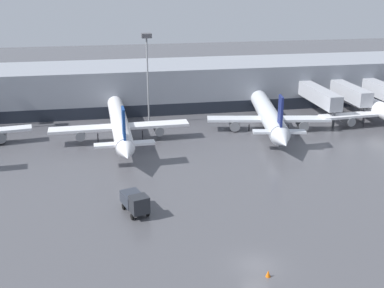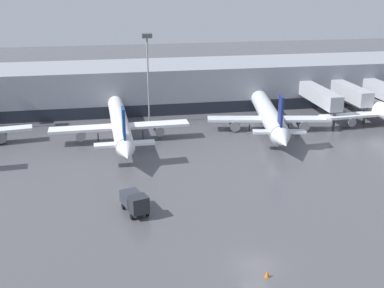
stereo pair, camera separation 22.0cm
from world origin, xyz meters
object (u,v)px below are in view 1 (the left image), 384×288
object	(u,v)px
parked_jet_0	(381,110)
parked_jet_2	(269,116)
apron_light_mast_6	(147,52)
service_truck_0	(135,201)
traffic_cone_0	(268,274)
parked_jet_1	(120,124)

from	to	relation	value
parked_jet_0	parked_jet_2	distance (m)	21.85
parked_jet_0	parked_jet_2	bearing A→B (deg)	84.31
apron_light_mast_6	parked_jet_0	bearing A→B (deg)	-11.76
parked_jet_2	service_truck_0	bearing A→B (deg)	147.01
parked_jet_2	traffic_cone_0	bearing A→B (deg)	171.07
service_truck_0	parked_jet_1	bearing A→B (deg)	164.42
service_truck_0	apron_light_mast_6	distance (m)	38.57
parked_jet_0	parked_jet_2	size ratio (longest dim) A/B	1.18
service_truck_0	traffic_cone_0	world-z (taller)	service_truck_0
traffic_cone_0	apron_light_mast_6	distance (m)	53.44
service_truck_0	traffic_cone_0	distance (m)	18.92
parked_jet_0	service_truck_0	size ratio (longest dim) A/B	7.55
parked_jet_0	traffic_cone_0	size ratio (longest dim) A/B	56.02
apron_light_mast_6	service_truck_0	bearing A→B (deg)	-98.17
parked_jet_2	traffic_cone_0	size ratio (longest dim) A/B	47.36
parked_jet_0	apron_light_mast_6	world-z (taller)	apron_light_mast_6
apron_light_mast_6	parked_jet_1	bearing A→B (deg)	-121.06
traffic_cone_0	parked_jet_1	bearing A→B (deg)	105.90
parked_jet_2	traffic_cone_0	xyz separation A→B (m)	(-14.82, -43.08, -2.33)
parked_jet_1	service_truck_0	xyz separation A→B (m)	(0.62, -26.62, -1.54)
parked_jet_0	apron_light_mast_6	size ratio (longest dim) A/B	2.31
traffic_cone_0	service_truck_0	bearing A→B (deg)	126.66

